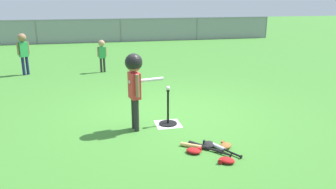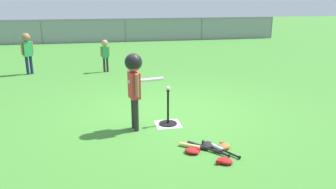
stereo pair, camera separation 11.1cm
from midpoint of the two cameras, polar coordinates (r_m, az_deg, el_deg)
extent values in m
plane|color=#3D7A2D|center=(6.37, 1.01, -3.40)|extent=(60.00, 60.00, 0.00)
cube|color=white|center=(5.87, 0.54, -5.12)|extent=(0.44, 0.44, 0.01)
cylinder|color=black|center=(5.87, 0.54, -5.04)|extent=(0.32, 0.32, 0.03)
cylinder|color=black|center=(5.76, 0.55, -2.13)|extent=(0.04, 0.04, 0.60)
cylinder|color=black|center=(5.67, 0.56, 0.66)|extent=(0.06, 0.06, 0.02)
sphere|color=white|center=(5.66, 0.56, 1.11)|extent=(0.07, 0.07, 0.07)
cylinder|color=#262626|center=(5.63, -5.36, -3.15)|extent=(0.09, 0.09, 0.56)
cylinder|color=#262626|center=(5.52, -4.97, -3.55)|extent=(0.09, 0.09, 0.56)
cube|color=red|center=(5.43, -5.30, 1.59)|extent=(0.20, 0.27, 0.43)
cylinder|color=#8C6647|center=(5.56, -5.80, 2.28)|extent=(0.06, 0.06, 0.37)
cylinder|color=#8C6647|center=(5.28, -4.79, 1.52)|extent=(0.06, 0.06, 0.37)
sphere|color=#8C6647|center=(5.35, -5.40, 5.26)|extent=(0.25, 0.25, 0.25)
sphere|color=black|center=(5.34, -5.41, 5.59)|extent=(0.29, 0.29, 0.29)
cylinder|color=silver|center=(5.48, -3.22, 2.51)|extent=(0.60, 0.17, 0.06)
cylinder|color=#262626|center=(10.11, -10.13, 5.10)|extent=(0.07, 0.07, 0.43)
cylinder|color=#262626|center=(10.09, -10.66, 5.04)|extent=(0.07, 0.07, 0.43)
cube|color=green|center=(10.03, -10.51, 7.21)|extent=(0.21, 0.15, 0.33)
cylinder|color=tan|center=(10.05, -9.85, 7.40)|extent=(0.05, 0.05, 0.29)
cylinder|color=tan|center=(10.00, -11.18, 7.28)|extent=(0.05, 0.05, 0.29)
sphere|color=tan|center=(9.99, -10.59, 8.75)|extent=(0.19, 0.19, 0.19)
cylinder|color=#191E4C|center=(10.44, -22.29, 4.76)|extent=(0.08, 0.08, 0.53)
cylinder|color=#191E4C|center=(10.40, -22.88, 4.65)|extent=(0.08, 0.08, 0.53)
cube|color=green|center=(10.34, -22.87, 7.25)|extent=(0.27, 0.25, 0.41)
cylinder|color=#8C6647|center=(10.39, -22.15, 7.54)|extent=(0.06, 0.06, 0.35)
cylinder|color=#8C6647|center=(10.28, -23.65, 7.29)|extent=(0.06, 0.06, 0.35)
sphere|color=#8C6647|center=(10.30, -23.08, 9.09)|extent=(0.24, 0.24, 0.24)
cylinder|color=silver|center=(5.02, 8.82, -8.89)|extent=(0.19, 0.29, 0.06)
cylinder|color=black|center=(4.85, 11.50, -9.99)|extent=(0.17, 0.28, 0.03)
cylinder|color=black|center=(4.77, 12.92, -10.56)|extent=(0.05, 0.04, 0.05)
cylinder|color=#DBB266|center=(5.00, 4.44, -8.83)|extent=(0.30, 0.24, 0.06)
cylinder|color=black|center=(4.92, 8.05, -9.43)|extent=(0.28, 0.21, 0.03)
cylinder|color=black|center=(4.88, 9.90, -9.72)|extent=(0.04, 0.05, 0.05)
cylinder|color=black|center=(5.02, 5.81, -8.79)|extent=(0.27, 0.31, 0.06)
cylinder|color=black|center=(4.86, 9.32, -9.84)|extent=(0.24, 0.29, 0.03)
cylinder|color=black|center=(4.78, 11.18, -10.38)|extent=(0.05, 0.04, 0.05)
ellipsoid|color=#B21919|center=(4.63, 10.50, -11.22)|extent=(0.27, 0.26, 0.07)
cube|color=#B21919|center=(4.59, 9.41, -11.44)|extent=(0.06, 0.06, 0.06)
ellipsoid|color=brown|center=(5.05, 10.35, -8.78)|extent=(0.27, 0.27, 0.07)
cube|color=brown|center=(5.12, 9.86, -8.34)|extent=(0.06, 0.06, 0.06)
ellipsoid|color=black|center=(5.05, 7.53, -8.60)|extent=(0.22, 0.26, 0.07)
cube|color=black|center=(5.11, 6.71, -8.26)|extent=(0.05, 0.06, 0.06)
ellipsoid|color=#B21919|center=(4.84, 4.84, -9.71)|extent=(0.27, 0.26, 0.07)
cube|color=#B21919|center=(4.88, 5.89, -9.51)|extent=(0.06, 0.06, 0.06)
cylinder|color=slate|center=(17.15, -20.86, 10.10)|extent=(0.06, 0.06, 1.15)
cylinder|color=slate|center=(16.98, -7.20, 10.98)|extent=(0.06, 0.06, 1.15)
cylinder|color=slate|center=(17.75, 6.03, 11.25)|extent=(0.06, 0.06, 1.15)
cylinder|color=slate|center=(19.32, 17.64, 11.00)|extent=(0.06, 0.06, 1.15)
cube|color=gray|center=(16.94, -7.27, 12.72)|extent=(16.00, 0.03, 0.03)
cube|color=gray|center=(16.98, -7.20, 10.98)|extent=(16.00, 0.01, 1.15)
camera|label=1|loc=(0.06, -89.44, 0.16)|focal=35.25mm
camera|label=2|loc=(0.06, 90.56, -0.16)|focal=35.25mm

